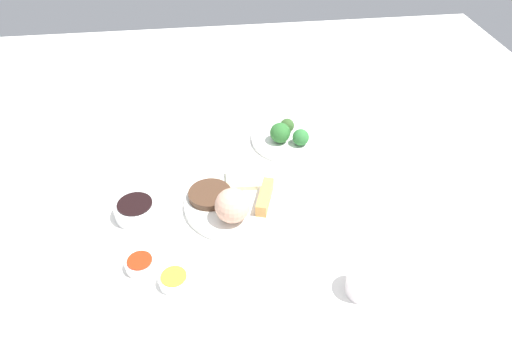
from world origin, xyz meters
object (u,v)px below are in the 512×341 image
object	(u,v)px
main_plate	(237,202)
soy_sauce_bowl	(136,210)
sauce_ramekin_hot_mustard	(174,280)
sauce_ramekin_sweet_and_sour	(140,264)
teacup	(364,282)
broccoli_plate	(293,138)

from	to	relation	value
main_plate	soy_sauce_bowl	world-z (taller)	soy_sauce_bowl
main_plate	sauce_ramekin_hot_mustard	xyz separation A→B (m)	(0.22, -0.15, 0.00)
soy_sauce_bowl	sauce_ramekin_sweet_and_sour	bearing A→B (deg)	6.41
sauce_ramekin_hot_mustard	main_plate	bearing A→B (deg)	145.80
sauce_ramekin_hot_mustard	teacup	bearing A→B (deg)	79.72
soy_sauce_bowl	teacup	size ratio (longest dim) A/B	1.42
sauce_ramekin_hot_mustard	sauce_ramekin_sweet_and_sour	world-z (taller)	same
sauce_ramekin_sweet_and_sour	teacup	world-z (taller)	teacup
broccoli_plate	sauce_ramekin_hot_mustard	distance (m)	0.57
main_plate	broccoli_plate	world-z (taller)	main_plate
soy_sauce_bowl	sauce_ramekin_sweet_and_sour	size ratio (longest dim) A/B	1.56
main_plate	sauce_ramekin_hot_mustard	world-z (taller)	sauce_ramekin_hot_mustard
sauce_ramekin_sweet_and_sour	teacup	size ratio (longest dim) A/B	0.91
soy_sauce_bowl	sauce_ramekin_hot_mustard	xyz separation A→B (m)	(0.21, 0.09, -0.01)
main_plate	teacup	xyz separation A→B (m)	(0.29, 0.22, 0.02)
soy_sauce_bowl	teacup	xyz separation A→B (m)	(0.28, 0.46, 0.01)
main_plate	sauce_ramekin_hot_mustard	distance (m)	0.26
main_plate	soy_sauce_bowl	size ratio (longest dim) A/B	2.58
broccoli_plate	teacup	world-z (taller)	teacup
broccoli_plate	teacup	xyz separation A→B (m)	(0.53, 0.04, 0.02)
broccoli_plate	sauce_ramekin_hot_mustard	xyz separation A→B (m)	(0.47, -0.33, 0.00)
sauce_ramekin_hot_mustard	teacup	size ratio (longest dim) A/B	0.91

